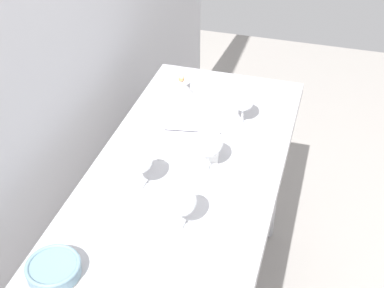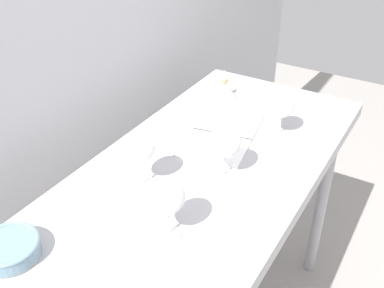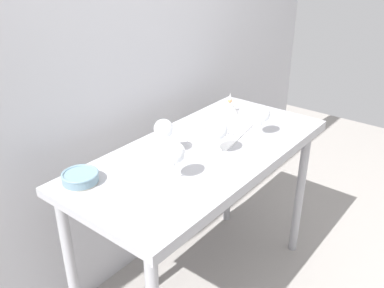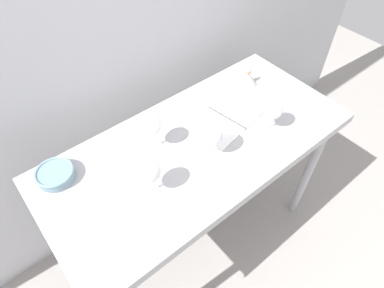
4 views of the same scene
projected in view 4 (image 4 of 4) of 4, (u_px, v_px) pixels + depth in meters
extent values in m
plane|color=gray|center=(196.00, 236.00, 2.13)|extent=(6.00, 6.00, 0.00)
cube|color=#B7B7BD|center=(125.00, 14.00, 1.40)|extent=(3.80, 0.04, 2.60)
cube|color=#A1A1A6|center=(197.00, 146.00, 1.47)|extent=(1.40, 0.64, 0.04)
cube|color=#A1A1A6|center=(250.00, 195.00, 1.30)|extent=(1.40, 0.01, 0.05)
cylinder|color=#A1A1A6|center=(309.00, 170.00, 1.94)|extent=(0.05, 0.05, 0.86)
cylinder|color=#A1A1A6|center=(66.00, 235.00, 1.67)|extent=(0.05, 0.05, 0.86)
cylinder|color=#A1A1A6|center=(245.00, 122.00, 2.20)|extent=(0.05, 0.05, 0.86)
cylinder|color=white|center=(154.00, 146.00, 1.43)|extent=(0.08, 0.08, 0.00)
cylinder|color=white|center=(153.00, 139.00, 1.40)|extent=(0.01, 0.01, 0.09)
sphere|color=white|center=(151.00, 125.00, 1.34)|extent=(0.09, 0.09, 0.09)
cylinder|color=maroon|center=(152.00, 127.00, 1.35)|extent=(0.06, 0.06, 0.02)
cylinder|color=white|center=(151.00, 191.00, 1.28)|extent=(0.07, 0.07, 0.00)
cylinder|color=white|center=(150.00, 184.00, 1.25)|extent=(0.01, 0.01, 0.08)
sphere|color=white|center=(148.00, 171.00, 1.19)|extent=(0.09, 0.09, 0.09)
cylinder|color=maroon|center=(149.00, 174.00, 1.20)|extent=(0.07, 0.07, 0.03)
cylinder|color=white|center=(269.00, 128.00, 1.51)|extent=(0.06, 0.06, 0.00)
cylinder|color=white|center=(270.00, 122.00, 1.48)|extent=(0.01, 0.01, 0.08)
sphere|color=white|center=(273.00, 109.00, 1.42)|extent=(0.08, 0.08, 0.08)
cylinder|color=maroon|center=(273.00, 112.00, 1.43)|extent=(0.06, 0.06, 0.02)
cylinder|color=white|center=(210.00, 154.00, 1.41)|extent=(0.07, 0.07, 0.00)
cylinder|color=white|center=(210.00, 147.00, 1.38)|extent=(0.01, 0.01, 0.08)
sphere|color=white|center=(211.00, 134.00, 1.31)|extent=(0.10, 0.10, 0.10)
cylinder|color=maroon|center=(211.00, 137.00, 1.33)|extent=(0.07, 0.07, 0.02)
cube|color=white|center=(215.00, 128.00, 1.50)|extent=(0.21, 0.24, 0.01)
cube|color=white|center=(238.00, 108.00, 1.59)|extent=(0.21, 0.24, 0.01)
cube|color=#3F3F47|center=(227.00, 118.00, 1.55)|extent=(0.05, 0.21, 0.01)
cube|color=white|center=(118.00, 174.00, 1.34)|extent=(0.26, 0.31, 0.00)
cylinder|color=beige|center=(57.00, 178.00, 1.32)|extent=(0.14, 0.14, 0.01)
cylinder|color=slate|center=(55.00, 175.00, 1.31)|extent=(0.15, 0.15, 0.04)
torus|color=slate|center=(54.00, 172.00, 1.29)|extent=(0.15, 0.15, 0.01)
cone|color=#B7B7B7|center=(247.00, 78.00, 1.70)|extent=(0.11, 0.11, 0.07)
cylinder|color=#C17F4C|center=(248.00, 72.00, 1.67)|extent=(0.02, 0.02, 0.01)
cone|color=#B7B7B7|center=(249.00, 67.00, 1.65)|extent=(0.02, 0.02, 0.04)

